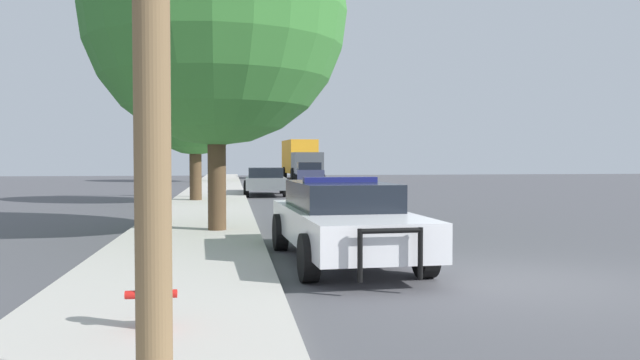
{
  "coord_description": "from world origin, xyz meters",
  "views": [
    {
      "loc": [
        -4.24,
        -8.35,
        1.8
      ],
      "look_at": [
        -1.17,
        13.08,
        1.02
      ],
      "focal_mm": 35.0,
      "sensor_mm": 36.0,
      "label": 1
    }
  ],
  "objects": [
    {
      "name": "ground_plane",
      "position": [
        0.0,
        0.0,
        0.0
      ],
      "size": [
        110.0,
        110.0,
        0.0
      ],
      "primitive_type": "plane",
      "color": "#4F4F54"
    },
    {
      "name": "sidewalk_left",
      "position": [
        -5.1,
        0.0,
        0.07
      ],
      "size": [
        3.0,
        110.0,
        0.13
      ],
      "color": "#BCB7AD",
      "rests_on": "ground_plane"
    },
    {
      "name": "police_car",
      "position": [
        -2.34,
        2.19,
        0.74
      ],
      "size": [
        2.21,
        5.31,
        1.46
      ],
      "rotation": [
        0.0,
        0.0,
        3.19
      ],
      "color": "white",
      "rests_on": "ground_plane"
    },
    {
      "name": "fire_hydrant",
      "position": [
        -5.02,
        -2.13,
        0.49
      ],
      "size": [
        0.5,
        0.22,
        0.69
      ],
      "color": "red",
      "rests_on": "sidewalk_left"
    },
    {
      "name": "traffic_light",
      "position": [
        -4.59,
        18.76,
        3.65
      ],
      "size": [
        3.12,
        0.35,
        5.02
      ],
      "color": "#424247",
      "rests_on": "sidewalk_left"
    },
    {
      "name": "car_background_midblock",
      "position": [
        -2.64,
        21.28,
        0.71
      ],
      "size": [
        2.11,
        4.53,
        1.33
      ],
      "rotation": [
        0.0,
        0.0,
        -0.03
      ],
      "color": "slate",
      "rests_on": "ground_plane"
    },
    {
      "name": "car_background_distant",
      "position": [
        1.06,
        34.23,
        0.78
      ],
      "size": [
        2.2,
        4.76,
        1.48
      ],
      "rotation": [
        0.0,
        0.0,
        -0.06
      ],
      "color": "#333856",
      "rests_on": "ground_plane"
    },
    {
      "name": "box_truck",
      "position": [
        1.58,
        43.72,
        1.75
      ],
      "size": [
        2.8,
        7.95,
        3.28
      ],
      "rotation": [
        0.0,
        0.0,
        3.19
      ],
      "color": "#474C51",
      "rests_on": "ground_plane"
    },
    {
      "name": "tree_sidewalk_near",
      "position": [
        -4.56,
        6.18,
        5.06
      ],
      "size": [
        6.0,
        6.0,
        7.95
      ],
      "color": "#4C3823",
      "rests_on": "sidewalk_left"
    },
    {
      "name": "tree_sidewalk_mid",
      "position": [
        -5.62,
        16.61,
        4.02
      ],
      "size": [
        4.27,
        4.27,
        6.05
      ],
      "color": "#4C3823",
      "rests_on": "sidewalk_left"
    },
    {
      "name": "tree_sidewalk_far",
      "position": [
        -5.11,
        37.59,
        5.14
      ],
      "size": [
        4.73,
        4.73,
        7.39
      ],
      "color": "#4C3823",
      "rests_on": "sidewalk_left"
    }
  ]
}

